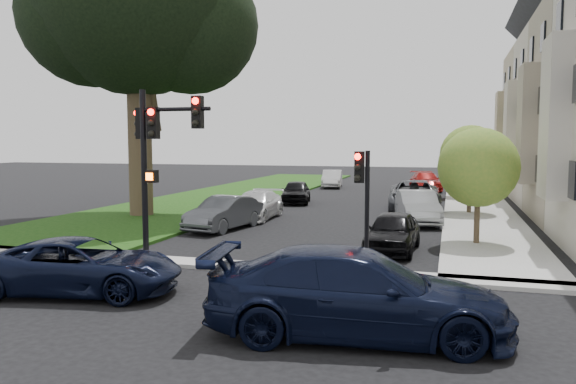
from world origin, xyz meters
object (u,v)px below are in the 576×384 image
(car_parked_0, at_px, (393,232))
(car_parked_7, at_px, (296,192))
(car_parked_4, at_px, (425,181))
(small_tree_b, at_px, (470,155))
(traffic_signal_main, at_px, (156,144))
(traffic_signal_secondary, at_px, (363,189))
(car_parked_3, at_px, (427,189))
(small_tree_a, at_px, (478,168))
(car_parked_2, at_px, (414,195))
(car_parked_6, at_px, (256,205))
(car_cross_near, at_px, (81,266))
(car_parked_5, at_px, (224,213))
(small_tree_c, at_px, (466,154))
(car_parked_9, at_px, (332,179))
(car_parked_1, at_px, (417,207))
(car_cross_far, at_px, (357,293))

(car_parked_0, height_order, car_parked_7, car_parked_7)
(car_parked_4, bearing_deg, small_tree_b, -89.98)
(small_tree_b, height_order, traffic_signal_main, traffic_signal_main)
(traffic_signal_secondary, xyz_separation_m, car_parked_3, (0.85, 22.19, -1.77))
(small_tree_b, relative_size, car_parked_4, 0.93)
(small_tree_a, bearing_deg, car_parked_2, 105.45)
(car_parked_6, bearing_deg, car_cross_near, -90.27)
(car_parked_5, bearing_deg, car_parked_0, -11.39)
(small_tree_c, relative_size, car_parked_2, 0.75)
(car_cross_near, bearing_deg, car_parked_7, -9.71)
(small_tree_b, relative_size, car_cross_near, 0.94)
(car_cross_near, distance_m, car_parked_3, 26.96)
(small_tree_a, bearing_deg, car_parked_0, -146.33)
(small_tree_c, relative_size, car_parked_4, 0.89)
(traffic_signal_main, relative_size, car_parked_9, 1.24)
(traffic_signal_main, relative_size, traffic_signal_secondary, 1.53)
(car_parked_1, bearing_deg, car_parked_7, 127.06)
(traffic_signal_main, height_order, car_parked_6, traffic_signal_main)
(traffic_signal_secondary, bearing_deg, car_cross_near, -148.88)
(car_parked_6, distance_m, car_parked_7, 7.24)
(car_cross_near, height_order, car_parked_7, car_parked_7)
(car_cross_near, distance_m, car_parked_4, 32.61)
(car_parked_2, bearing_deg, car_parked_3, 81.98)
(car_parked_2, height_order, car_parked_7, car_parked_2)
(small_tree_c, bearing_deg, car_parked_4, 118.18)
(car_cross_near, xyz_separation_m, car_parked_2, (6.74, 19.37, 0.13))
(car_cross_far, relative_size, car_parked_7, 1.43)
(car_cross_far, distance_m, car_parked_4, 33.03)
(car_parked_0, height_order, car_parked_5, car_parked_5)
(car_cross_near, xyz_separation_m, car_parked_0, (6.78, 7.41, 0.00))
(traffic_signal_main, height_order, car_parked_0, traffic_signal_main)
(car_cross_far, height_order, car_parked_7, car_cross_far)
(car_parked_1, relative_size, car_parked_7, 1.12)
(small_tree_b, relative_size, car_parked_9, 1.06)
(car_parked_0, xyz_separation_m, car_parked_9, (-7.37, 25.47, 0.03))
(car_parked_3, xyz_separation_m, car_parked_6, (-7.47, -12.33, 0.03))
(small_tree_b, bearing_deg, car_parked_3, 107.07)
(traffic_signal_secondary, xyz_separation_m, car_cross_near, (-6.30, -3.80, -1.74))
(traffic_signal_main, bearing_deg, car_parked_7, 90.91)
(car_parked_2, height_order, car_parked_5, car_parked_2)
(car_parked_0, distance_m, car_parked_3, 18.59)
(traffic_signal_secondary, xyz_separation_m, car_cross_far, (0.66, -4.94, -1.57))
(car_parked_6, bearing_deg, car_parked_1, 3.47)
(car_parked_2, distance_m, car_parked_3, 6.64)
(car_parked_5, bearing_deg, traffic_signal_secondary, -33.61)
(small_tree_c, bearing_deg, car_parked_2, -110.75)
(small_tree_a, height_order, car_parked_6, small_tree_a)
(traffic_signal_secondary, height_order, car_parked_6, traffic_signal_secondary)
(small_tree_c, bearing_deg, car_parked_9, 148.85)
(car_parked_3, distance_m, car_parked_4, 5.91)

